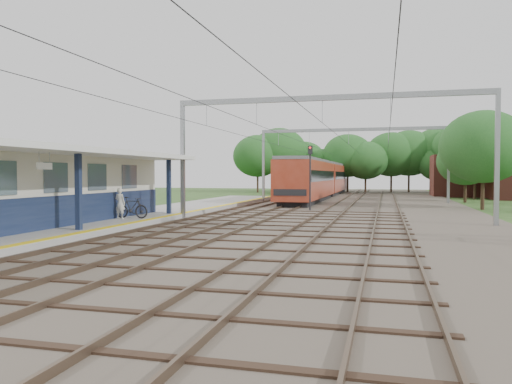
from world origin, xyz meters
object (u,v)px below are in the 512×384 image
(person, at_px, (120,203))
(train, at_px, (321,178))
(signal_post, at_px, (310,169))
(bicycle, at_px, (132,208))

(person, bearing_deg, train, -93.54)
(train, distance_m, signal_post, 21.19)
(train, bearing_deg, signal_post, -84.99)
(person, distance_m, train, 33.71)
(person, distance_m, signal_post, 14.67)
(person, bearing_deg, bicycle, -132.06)
(bicycle, relative_size, train, 0.05)
(person, xyz_separation_m, train, (6.40, 33.08, 1.07))
(person, height_order, signal_post, signal_post)
(person, xyz_separation_m, bicycle, (0.45, 0.39, -0.25))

